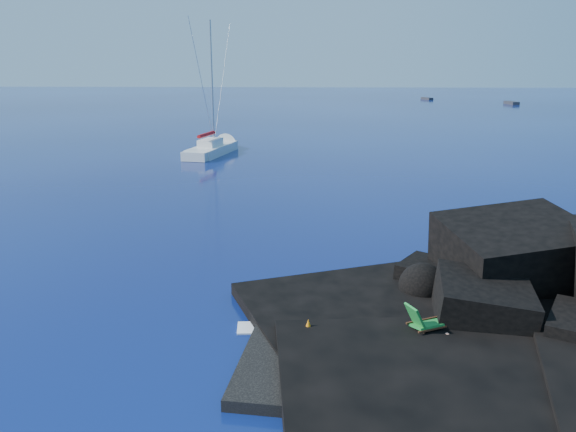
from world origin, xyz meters
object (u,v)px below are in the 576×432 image
Objects in this scene: sunbather at (436,340)px; distant_boat_b at (511,104)px; marker_cone at (308,327)px; deck_chair at (436,316)px; distant_boat_a at (427,100)px; sailboat at (213,154)px.

sunbather reaches higher than distant_boat_b.
sunbather is 3.68× the size of marker_cone.
deck_chair is 0.47× the size of distant_boat_a.
sunbather is 118.24m from distant_boat_b.
sailboat is 39.92m from marker_cone.
deck_chair reaches higher than distant_boat_a.
distant_boat_a is 22.00m from distant_boat_b.
sailboat is 89.80m from distant_boat_b.
sailboat is 24.60× the size of marker_cone.
sunbather is at bearing -125.93° from deck_chair.
distant_boat_a is (28.03, 126.63, -0.61)m from marker_cone.
sunbather is at bearing -115.24° from distant_boat_b.
distant_boat_a is (23.95, 126.44, -0.98)m from deck_chair.
sunbather reaches higher than distant_boat_a.
sunbather is 0.39× the size of distant_boat_b.
sailboat is 95.82m from distant_boat_a.
deck_chair is at bearing -121.08° from distant_boat_a.
distant_boat_b is at bearing 65.58° from sailboat.
deck_chair reaches higher than marker_cone.
marker_cone is at bearing 157.37° from deck_chair.
deck_chair is 128.69m from distant_boat_a.
distant_boat_b is at bearing 38.42° from sunbather.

